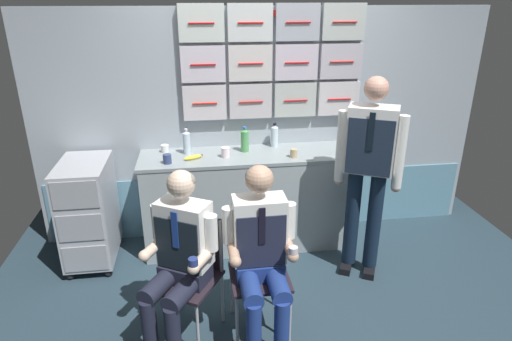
# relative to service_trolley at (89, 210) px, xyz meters

# --- Properties ---
(ground) EXTENTS (4.80, 4.80, 0.04)m
(ground) POSITION_rel_service_trolley_xyz_m (1.58, -0.98, -0.52)
(ground) COLOR #263945
(galley_bulkhead) EXTENTS (4.20, 0.14, 2.17)m
(galley_bulkhead) POSITION_rel_service_trolley_xyz_m (1.59, 0.39, 0.62)
(galley_bulkhead) COLOR #A2AEB8
(galley_bulkhead) RESTS_ON ground
(galley_counter) EXTENTS (1.92, 0.53, 0.91)m
(galley_counter) POSITION_rel_service_trolley_xyz_m (1.40, 0.11, -0.05)
(galley_counter) COLOR #99A4A7
(galley_counter) RESTS_ON ground
(service_trolley) EXTENTS (0.40, 0.65, 0.94)m
(service_trolley) POSITION_rel_service_trolley_xyz_m (0.00, 0.00, 0.00)
(service_trolley) COLOR black
(service_trolley) RESTS_ON ground
(folding_chair_left) EXTENTS (0.55, 0.55, 0.84)m
(folding_chair_left) POSITION_rel_service_trolley_xyz_m (0.89, -0.95, 0.01)
(folding_chair_left) COLOR #A8AAAF
(folding_chair_left) RESTS_ON ground
(crew_member_left) EXTENTS (0.58, 0.66, 1.23)m
(crew_member_left) POSITION_rel_service_trolley_xyz_m (0.81, -1.09, 0.17)
(crew_member_left) COLOR black
(crew_member_left) RESTS_ON ground
(folding_chair_center) EXTENTS (0.40, 0.41, 0.84)m
(folding_chair_center) POSITION_rel_service_trolley_xyz_m (1.34, -0.96, 0.01)
(folding_chair_center) COLOR #A8AAAF
(folding_chair_center) RESTS_ON ground
(crew_member_center) EXTENTS (0.49, 0.60, 1.24)m
(crew_member_center) POSITION_rel_service_trolley_xyz_m (1.34, -1.12, 0.18)
(crew_member_center) COLOR black
(crew_member_center) RESTS_ON ground
(crew_member_standing) EXTENTS (0.48, 0.38, 1.68)m
(crew_member_standing) POSITION_rel_service_trolley_xyz_m (2.31, -0.47, 0.50)
(crew_member_standing) COLOR black
(crew_member_standing) RESTS_ON ground
(water_bottle_tall) EXTENTS (0.07, 0.07, 0.23)m
(water_bottle_tall) POSITION_rel_service_trolley_xyz_m (0.87, 0.20, 0.52)
(water_bottle_tall) COLOR silver
(water_bottle_tall) RESTS_ON galley_counter
(water_bottle_blue_cap) EXTENTS (0.07, 0.07, 0.23)m
(water_bottle_blue_cap) POSITION_rel_service_trolley_xyz_m (1.39, 0.19, 0.52)
(water_bottle_blue_cap) COLOR #4E9F57
(water_bottle_blue_cap) RESTS_ON galley_counter
(water_bottle_short) EXTENTS (0.07, 0.07, 0.23)m
(water_bottle_short) POSITION_rel_service_trolley_xyz_m (1.68, 0.29, 0.51)
(water_bottle_short) COLOR silver
(water_bottle_short) RESTS_ON galley_counter
(coffee_cup_white) EXTENTS (0.06, 0.06, 0.08)m
(coffee_cup_white) POSITION_rel_service_trolley_xyz_m (1.80, -0.03, 0.45)
(coffee_cup_white) COLOR tan
(coffee_cup_white) RESTS_ON galley_counter
(paper_cup_blue) EXTENTS (0.07, 0.07, 0.07)m
(paper_cup_blue) POSITION_rel_service_trolley_xyz_m (0.67, 0.27, 0.44)
(paper_cup_blue) COLOR white
(paper_cup_blue) RESTS_ON galley_counter
(espresso_cup_small) EXTENTS (0.07, 0.07, 0.08)m
(espresso_cup_small) POSITION_rel_service_trolley_xyz_m (0.71, -0.02, 0.45)
(espresso_cup_small) COLOR navy
(espresso_cup_small) RESTS_ON galley_counter
(coffee_cup_spare) EXTENTS (0.08, 0.08, 0.09)m
(coffee_cup_spare) POSITION_rel_service_trolley_xyz_m (1.20, 0.06, 0.46)
(coffee_cup_spare) COLOR white
(coffee_cup_spare) RESTS_ON galley_counter
(snack_banana) EXTENTS (0.17, 0.10, 0.04)m
(snack_banana) POSITION_rel_service_trolley_xyz_m (0.92, 0.04, 0.43)
(snack_banana) COLOR yellow
(snack_banana) RESTS_ON galley_counter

